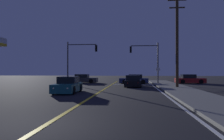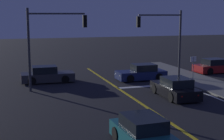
{
  "view_description": "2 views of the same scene",
  "coord_description": "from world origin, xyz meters",
  "px_view_note": "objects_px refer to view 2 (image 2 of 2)",
  "views": [
    {
      "loc": [
        2.91,
        -6.62,
        1.79
      ],
      "look_at": [
        0.14,
        21.4,
        1.95
      ],
      "focal_mm": 35.11,
      "sensor_mm": 36.0,
      "label": 1
    },
    {
      "loc": [
        -7.74,
        -0.87,
        5.45
      ],
      "look_at": [
        -1.37,
        19.66,
        1.92
      ],
      "focal_mm": 53.88,
      "sensor_mm": 36.0,
      "label": 2
    }
  ],
  "objects_px": {
    "car_distant_tail_red": "(215,66)",
    "car_far_approaching_teal": "(145,136)",
    "car_mid_block_navy": "(142,73)",
    "car_following_oncoming_black": "(175,88)",
    "street_sign_corner": "(193,65)",
    "car_parked_curb_charcoal": "(47,75)",
    "traffic_signal_near_right": "(165,34)",
    "traffic_signal_far_left": "(50,36)"
  },
  "relations": [
    {
      "from": "car_distant_tail_red",
      "to": "traffic_signal_far_left",
      "type": "distance_m",
      "value": 16.58
    },
    {
      "from": "car_parked_curb_charcoal",
      "to": "traffic_signal_far_left",
      "type": "relative_size",
      "value": 0.72
    },
    {
      "from": "car_distant_tail_red",
      "to": "car_parked_curb_charcoal",
      "type": "bearing_deg",
      "value": -92.38
    },
    {
      "from": "car_following_oncoming_black",
      "to": "car_far_approaching_teal",
      "type": "bearing_deg",
      "value": -124.5
    },
    {
      "from": "car_distant_tail_red",
      "to": "car_far_approaching_teal",
      "type": "bearing_deg",
      "value": -44.23
    },
    {
      "from": "car_parked_curb_charcoal",
      "to": "car_mid_block_navy",
      "type": "distance_m",
      "value": 7.91
    },
    {
      "from": "car_far_approaching_teal",
      "to": "car_following_oncoming_black",
      "type": "relative_size",
      "value": 1.0
    },
    {
      "from": "car_far_approaching_teal",
      "to": "car_following_oncoming_black",
      "type": "height_order",
      "value": "same"
    },
    {
      "from": "car_mid_block_navy",
      "to": "car_distant_tail_red",
      "type": "height_order",
      "value": "same"
    },
    {
      "from": "car_distant_tail_red",
      "to": "car_following_oncoming_black",
      "type": "distance_m",
      "value": 11.23
    },
    {
      "from": "car_parked_curb_charcoal",
      "to": "car_distant_tail_red",
      "type": "height_order",
      "value": "same"
    },
    {
      "from": "car_parked_curb_charcoal",
      "to": "traffic_signal_far_left",
      "type": "bearing_deg",
      "value": 0.64
    },
    {
      "from": "car_mid_block_navy",
      "to": "street_sign_corner",
      "type": "distance_m",
      "value": 4.48
    },
    {
      "from": "street_sign_corner",
      "to": "car_parked_curb_charcoal",
      "type": "bearing_deg",
      "value": 157.83
    },
    {
      "from": "traffic_signal_far_left",
      "to": "car_following_oncoming_black",
      "type": "bearing_deg",
      "value": -30.78
    },
    {
      "from": "car_mid_block_navy",
      "to": "traffic_signal_far_left",
      "type": "relative_size",
      "value": 0.71
    },
    {
      "from": "car_distant_tail_red",
      "to": "traffic_signal_near_right",
      "type": "distance_m",
      "value": 7.22
    },
    {
      "from": "car_parked_curb_charcoal",
      "to": "traffic_signal_near_right",
      "type": "relative_size",
      "value": 0.74
    },
    {
      "from": "car_distant_tail_red",
      "to": "car_following_oncoming_black",
      "type": "bearing_deg",
      "value": -49.85
    },
    {
      "from": "car_mid_block_navy",
      "to": "car_distant_tail_red",
      "type": "relative_size",
      "value": 0.99
    },
    {
      "from": "car_following_oncoming_black",
      "to": "street_sign_corner",
      "type": "relative_size",
      "value": 1.84
    },
    {
      "from": "car_mid_block_navy",
      "to": "car_following_oncoming_black",
      "type": "xyz_separation_m",
      "value": [
        -0.14,
        -6.28,
        0.0
      ]
    },
    {
      "from": "car_mid_block_navy",
      "to": "car_following_oncoming_black",
      "type": "distance_m",
      "value": 6.28
    },
    {
      "from": "car_following_oncoming_black",
      "to": "traffic_signal_far_left",
      "type": "height_order",
      "value": "traffic_signal_far_left"
    },
    {
      "from": "car_parked_curb_charcoal",
      "to": "car_far_approaching_teal",
      "type": "relative_size",
      "value": 1.02
    },
    {
      "from": "car_parked_curb_charcoal",
      "to": "car_following_oncoming_black",
      "type": "relative_size",
      "value": 1.02
    },
    {
      "from": "car_far_approaching_teal",
      "to": "street_sign_corner",
      "type": "bearing_deg",
      "value": -130.65
    },
    {
      "from": "car_parked_curb_charcoal",
      "to": "car_distant_tail_red",
      "type": "bearing_deg",
      "value": 90.81
    },
    {
      "from": "car_far_approaching_teal",
      "to": "street_sign_corner",
      "type": "height_order",
      "value": "street_sign_corner"
    },
    {
      "from": "car_following_oncoming_black",
      "to": "car_parked_curb_charcoal",
      "type": "bearing_deg",
      "value": 135.9
    },
    {
      "from": "car_following_oncoming_black",
      "to": "traffic_signal_far_left",
      "type": "distance_m",
      "value": 9.55
    },
    {
      "from": "car_parked_curb_charcoal",
      "to": "street_sign_corner",
      "type": "bearing_deg",
      "value": 68.69
    },
    {
      "from": "traffic_signal_near_right",
      "to": "street_sign_corner",
      "type": "relative_size",
      "value": 2.55
    },
    {
      "from": "car_parked_curb_charcoal",
      "to": "street_sign_corner",
      "type": "xyz_separation_m",
      "value": [
        10.87,
        -4.43,
        0.97
      ]
    },
    {
      "from": "car_following_oncoming_black",
      "to": "car_mid_block_navy",
      "type": "bearing_deg",
      "value": 89.4
    },
    {
      "from": "car_mid_block_navy",
      "to": "street_sign_corner",
      "type": "height_order",
      "value": "street_sign_corner"
    },
    {
      "from": "car_following_oncoming_black",
      "to": "street_sign_corner",
      "type": "xyz_separation_m",
      "value": [
        3.21,
        3.17,
        0.97
      ]
    },
    {
      "from": "traffic_signal_near_right",
      "to": "car_following_oncoming_black",
      "type": "bearing_deg",
      "value": 70.84
    },
    {
      "from": "traffic_signal_near_right",
      "to": "traffic_signal_far_left",
      "type": "relative_size",
      "value": 0.98
    },
    {
      "from": "car_mid_block_navy",
      "to": "traffic_signal_near_right",
      "type": "height_order",
      "value": "traffic_signal_near_right"
    },
    {
      "from": "car_far_approaching_teal",
      "to": "traffic_signal_near_right",
      "type": "xyz_separation_m",
      "value": [
        7.48,
        13.64,
        3.32
      ]
    },
    {
      "from": "car_mid_block_navy",
      "to": "street_sign_corner",
      "type": "xyz_separation_m",
      "value": [
        3.07,
        -3.11,
        0.97
      ]
    }
  ]
}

